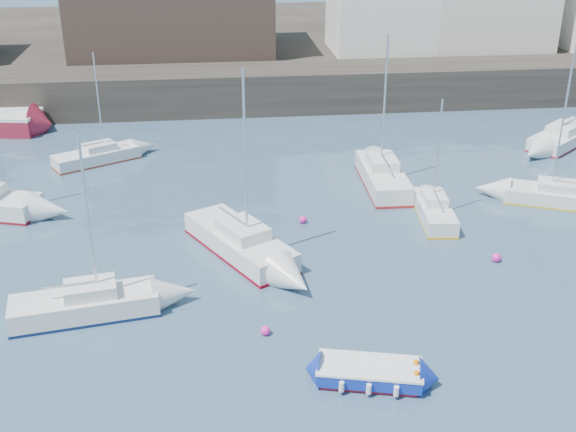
{
  "coord_description": "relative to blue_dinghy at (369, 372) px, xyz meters",
  "views": [
    {
      "loc": [
        -3.4,
        -18.05,
        15.41
      ],
      "look_at": [
        0.0,
        12.0,
        1.5
      ],
      "focal_mm": 45.0,
      "sensor_mm": 36.0,
      "label": 1
    }
  ],
  "objects": [
    {
      "name": "sailboat_b",
      "position": [
        -3.85,
        9.99,
        0.19
      ],
      "size": [
        5.13,
        6.96,
        8.69
      ],
      "color": "silver",
      "rests_on": "ground"
    },
    {
      "name": "warehouse",
      "position": [
        -7.59,
        41.51,
        6.24
      ],
      "size": [
        16.4,
        10.4,
        7.6
      ],
      "color": "#3D2D26",
      "rests_on": "land_strip"
    },
    {
      "name": "water",
      "position": [
        -1.59,
        -1.49,
        -0.38
      ],
      "size": [
        220.0,
        220.0,
        0.0
      ],
      "primitive_type": "plane",
      "color": "#2D4760",
      "rests_on": "ground"
    },
    {
      "name": "buoy_mid",
      "position": [
        7.53,
        7.84,
        -0.38
      ],
      "size": [
        0.42,
        0.42,
        0.42
      ],
      "primitive_type": "sphere",
      "color": "#FF249F",
      "rests_on": "ground"
    },
    {
      "name": "blue_dinghy",
      "position": [
        0.0,
        0.0,
        0.0
      ],
      "size": [
        3.82,
        2.33,
        0.68
      ],
      "color": "maroon",
      "rests_on": "ground"
    },
    {
      "name": "sailboat_d",
      "position": [
        13.31,
        13.64,
        0.08
      ],
      "size": [
        6.1,
        4.06,
        7.45
      ],
      "color": "silver",
      "rests_on": "ground"
    },
    {
      "name": "sailboat_g",
      "position": [
        18.07,
        23.13,
        0.11
      ],
      "size": [
        6.55,
        5.95,
        8.51
      ],
      "color": "silver",
      "rests_on": "ground"
    },
    {
      "name": "land_strip",
      "position": [
        -1.59,
        51.51,
        1.02
      ],
      "size": [
        90.0,
        32.0,
        2.8
      ],
      "primitive_type": "cube",
      "color": "#28231E",
      "rests_on": "ground"
    },
    {
      "name": "quay_wall",
      "position": [
        -1.59,
        33.51,
        1.12
      ],
      "size": [
        90.0,
        5.0,
        3.0
      ],
      "primitive_type": "cube",
      "color": "#28231E",
      "rests_on": "ground"
    },
    {
      "name": "buoy_far",
      "position": [
        -0.58,
        12.86,
        -0.38
      ],
      "size": [
        0.39,
        0.39,
        0.39
      ],
      "primitive_type": "sphere",
      "color": "#FF249F",
      "rests_on": "ground"
    },
    {
      "name": "sailboat_a",
      "position": [
        -10.14,
        5.3,
        0.14
      ],
      "size": [
        5.9,
        2.74,
        7.38
      ],
      "color": "silver",
      "rests_on": "ground"
    },
    {
      "name": "sailboat_c",
      "position": [
        6.08,
        12.56,
        0.09
      ],
      "size": [
        1.93,
        4.78,
        6.13
      ],
      "color": "silver",
      "rests_on": "ground"
    },
    {
      "name": "buoy_near",
      "position": [
        -3.27,
        3.22,
        -0.38
      ],
      "size": [
        0.38,
        0.38,
        0.38
      ],
      "primitive_type": "sphere",
      "color": "#FF249F",
      "rests_on": "ground"
    },
    {
      "name": "sailboat_f",
      "position": [
        4.51,
        17.24,
        0.21
      ],
      "size": [
        2.19,
        6.42,
        8.3
      ],
      "color": "silver",
      "rests_on": "ground"
    },
    {
      "name": "sailboat_h",
      "position": [
        -11.9,
        22.8,
        0.06
      ],
      "size": [
        5.33,
        3.98,
        6.67
      ],
      "color": "silver",
      "rests_on": "ground"
    }
  ]
}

